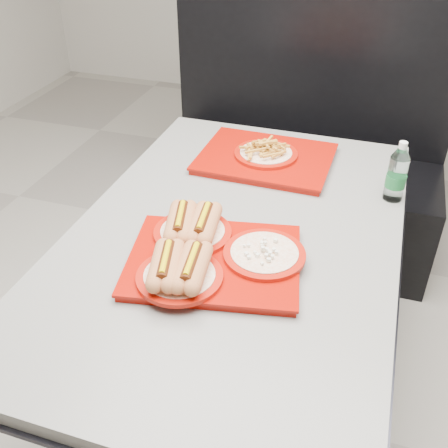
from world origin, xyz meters
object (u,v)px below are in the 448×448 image
(booth_bench, at_px, (300,165))
(tray_far, at_px, (266,155))
(tray_near, at_px, (207,253))
(water_bottle, at_px, (397,175))
(diner_table, at_px, (234,276))

(booth_bench, xyz_separation_m, tray_far, (-0.02, -0.66, 0.37))
(tray_near, relative_size, water_bottle, 2.57)
(diner_table, xyz_separation_m, booth_bench, (0.00, 1.09, -0.18))
(tray_near, xyz_separation_m, tray_far, (0.01, 0.59, -0.01))
(booth_bench, distance_m, tray_near, 1.31)
(diner_table, distance_m, tray_far, 0.47)
(booth_bench, height_order, water_bottle, booth_bench)
(diner_table, distance_m, water_bottle, 0.58)
(tray_near, distance_m, water_bottle, 0.65)
(water_bottle, bearing_deg, tray_near, -132.54)
(diner_table, height_order, tray_near, tray_near)
(tray_near, height_order, tray_far, tray_near)
(diner_table, xyz_separation_m, tray_far, (-0.02, 0.43, 0.19))
(booth_bench, relative_size, tray_near, 2.75)
(diner_table, relative_size, tray_far, 3.14)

